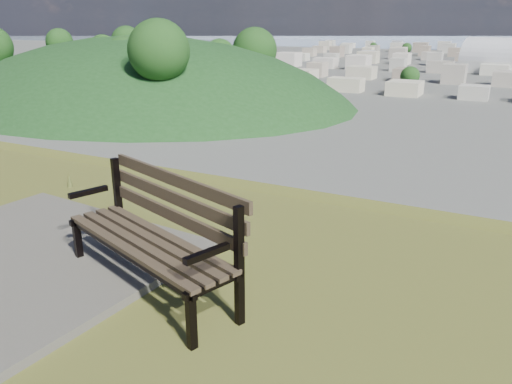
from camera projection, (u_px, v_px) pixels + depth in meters
The scene contains 4 objects.
park_bench at pixel (157, 228), 4.22m from camera, with size 1.98×1.19×0.99m.
green_wooded_hill at pixel (144, 101), 179.92m from camera, with size 178.00×142.40×89.00m.
city_trees at pixel (468, 63), 288.73m from camera, with size 406.52×387.20×9.98m.
far_hills at pixel (500, 23), 1207.22m from camera, with size 2050.00×340.00×60.00m.
Camera 1 is at (1.53, -1.74, 27.21)m, focal length 35.00 mm.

